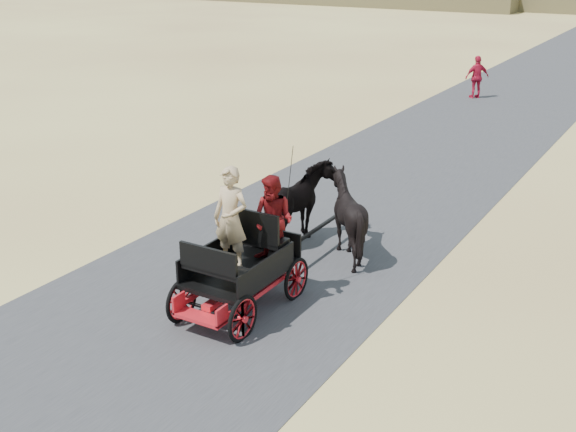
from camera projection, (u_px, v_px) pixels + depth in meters
The scene contains 8 objects.
ground at pixel (275, 256), 14.68m from camera, with size 140.00×140.00×0.00m, color tan.
road at pixel (275, 256), 14.67m from camera, with size 6.00×140.00×0.01m, color #38383A.
carriage at pixel (241, 289), 12.47m from camera, with size 1.30×2.40×0.72m, color black, non-canonical shape.
horse_left at pixel (300, 207), 14.97m from camera, with size 0.91×2.01×1.70m, color black.
horse_right at pixel (347, 216), 14.45m from camera, with size 1.37×1.54×1.70m, color black.
driver_man at pixel (231, 218), 12.16m from camera, with size 0.66×0.43×1.80m, color tan.
passenger_woman at pixel (273, 220), 12.41m from camera, with size 0.77×0.60×1.58m, color #660C0F.
pedestrian at pixel (477, 77), 29.42m from camera, with size 1.01×0.42×1.73m, color #B61432.
Camera 1 is at (7.11, -11.40, 5.96)m, focal length 45.00 mm.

